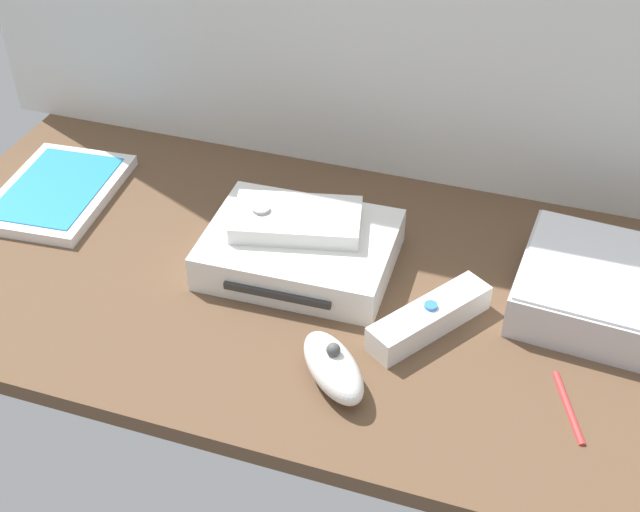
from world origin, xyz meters
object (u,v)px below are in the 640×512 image
object	(u,v)px
game_case	(58,192)
stylus_pen	(569,406)
remote_wand	(429,318)
remote_nunchuk	(333,367)
game_console	(300,249)
mini_computer	(600,288)
remote_classic_pad	(296,220)

from	to	relation	value
game_case	stylus_pen	distance (cm)	67.31
remote_wand	remote_nunchuk	bearing A→B (deg)	-91.13
remote_nunchuk	stylus_pen	world-z (taller)	remote_nunchuk
game_console	mini_computer	bearing A→B (deg)	4.03
mini_computer	game_case	bearing A→B (deg)	-179.93
remote_classic_pad	stylus_pen	bearing A→B (deg)	-35.54
remote_wand	remote_nunchuk	size ratio (longest dim) A/B	1.39
game_case	game_console	bearing A→B (deg)	-9.83
remote_wand	remote_nunchuk	distance (cm)	12.71
game_case	remote_classic_pad	world-z (taller)	remote_classic_pad
remote_wand	game_console	bearing A→B (deg)	-165.56
mini_computer	remote_classic_pad	size ratio (longest dim) A/B	1.15
game_console	stylus_pen	bearing A→B (deg)	-23.11
mini_computer	stylus_pen	bearing A→B (deg)	-95.05
remote_nunchuk	stylus_pen	size ratio (longest dim) A/B	1.14
remote_classic_pad	remote_nunchuk	bearing A→B (deg)	-73.16
remote_wand	remote_classic_pad	size ratio (longest dim) A/B	0.90
game_console	stylus_pen	size ratio (longest dim) A/B	2.38
remote_nunchuk	game_case	bearing A→B (deg)	112.61
game_case	remote_classic_pad	size ratio (longest dim) A/B	1.26
remote_classic_pad	remote_wand	bearing A→B (deg)	-34.83
mini_computer	remote_nunchuk	distance (cm)	30.77
mini_computer	game_console	bearing A→B (deg)	-174.32
game_console	remote_wand	xyz separation A→B (cm)	(16.38, -5.79, -0.69)
remote_wand	stylus_pen	distance (cm)	16.55
remote_wand	stylus_pen	size ratio (longest dim) A/B	1.59
game_console	remote_nunchuk	bearing A→B (deg)	-62.36
mini_computer	remote_classic_pad	distance (cm)	33.87
stylus_pen	game_case	bearing A→B (deg)	166.62
game_case	remote_classic_pad	xyz separation A→B (cm)	(33.18, -2.04, 4.65)
game_case	remote_nunchuk	size ratio (longest dim) A/B	1.94
game_console	game_case	size ratio (longest dim) A/B	1.07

